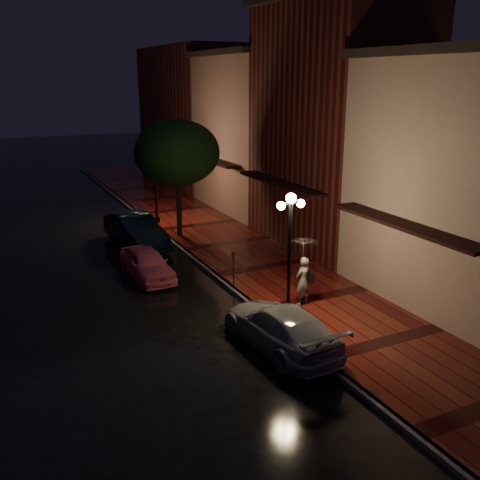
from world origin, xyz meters
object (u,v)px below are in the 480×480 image
street_tree (177,155)px  parking_meter (234,265)px  navy_car (136,230)px  woman_with_umbrella (303,261)px  streetlamp_far (155,178)px  pink_car (147,264)px  streetlamp_near (290,251)px  silver_car (281,327)px

street_tree → parking_meter: street_tree is taller
navy_car → woman_with_umbrella: 10.35m
woman_with_umbrella → parking_meter: size_ratio=1.79×
streetlamp_far → pink_car: 8.48m
woman_with_umbrella → streetlamp_far: bearing=-102.5°
streetlamp_near → street_tree: 11.12m
street_tree → pink_car: 6.72m
navy_car → parking_meter: bearing=-81.5°
streetlamp_far → navy_car: (-2.08, -3.23, -1.82)m
navy_car → woman_with_umbrella: bearing=-77.9°
navy_car → streetlamp_far: bearing=50.8°
streetlamp_far → navy_car: 4.25m
navy_car → streetlamp_near: bearing=-85.5°
streetlamp_far → silver_car: streetlamp_far is taller
streetlamp_far → silver_car: bearing=-93.6°
street_tree → parking_meter: size_ratio=4.23×
parking_meter → pink_car: bearing=135.4°
parking_meter → streetlamp_far: bearing=88.1°
silver_car → parking_meter: bearing=-102.4°
street_tree → streetlamp_near: bearing=-91.3°
navy_car → woman_with_umbrella: size_ratio=1.93×
parking_meter → streetlamp_near: bearing=-87.7°
pink_car → parking_meter: size_ratio=2.67×
streetlamp_far → navy_car: size_ratio=0.91×
streetlamp_near → navy_car: (-2.08, 10.77, -1.82)m
navy_car → silver_car: (1.13, -11.93, -0.11)m
streetlamp_near → woman_with_umbrella: (1.19, 1.00, -0.83)m
streetlamp_near → parking_meter: streetlamp_near is taller
streetlamp_far → woman_with_umbrella: (1.19, -13.00, -0.83)m
silver_car → woman_with_umbrella: bearing=-138.4°
navy_car → parking_meter: 7.30m
streetlamp_near → streetlamp_far: 14.00m
streetlamp_far → parking_meter: bearing=-91.1°
silver_car → parking_meter: size_ratio=3.38×
navy_car → street_tree: bearing=-0.9°
streetlamp_near → navy_car: size_ratio=0.91×
navy_car → silver_car: size_ratio=1.02×
streetlamp_far → street_tree: (0.26, -3.01, 1.64)m
streetlamp_near → pink_car: 7.17m
streetlamp_near → parking_meter: bearing=93.1°
street_tree → pink_car: street_tree is taller
street_tree → woman_with_umbrella: size_ratio=2.36×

